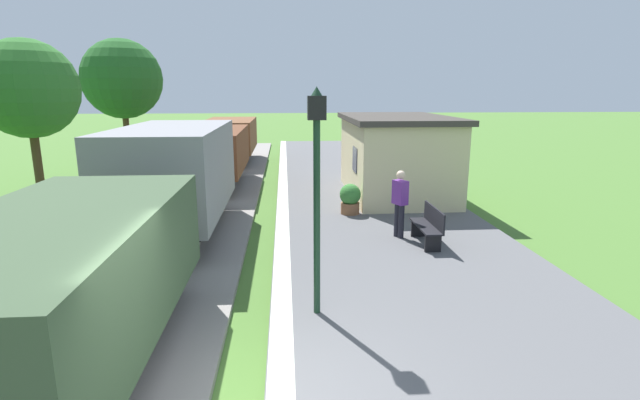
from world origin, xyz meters
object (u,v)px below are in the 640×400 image
(bench_near_hut, at_px, (429,225))
(potted_planter, at_px, (350,198))
(station_hut, at_px, (395,155))
(person_waiting, at_px, (400,201))
(tree_field_distant, at_px, (122,79))
(freight_train, at_px, (196,166))
(lamp_post_near, at_px, (317,162))
(tree_field_left, at_px, (28,89))

(bench_near_hut, relative_size, potted_planter, 1.64)
(station_hut, bearing_deg, potted_planter, -126.59)
(station_hut, height_order, person_waiting, station_hut)
(station_hut, bearing_deg, tree_field_distant, 149.17)
(station_hut, bearing_deg, freight_train, -173.31)
(bench_near_hut, height_order, person_waiting, person_waiting)
(potted_planter, relative_size, tree_field_distant, 0.15)
(lamp_post_near, relative_size, tree_field_left, 0.67)
(bench_near_hut, distance_m, tree_field_distant, 16.94)
(potted_planter, xyz_separation_m, tree_field_distant, (-9.40, 9.43, 3.67))
(station_hut, bearing_deg, lamp_post_near, -110.56)
(station_hut, bearing_deg, person_waiting, -101.72)
(bench_near_hut, bearing_deg, station_hut, 85.32)
(bench_near_hut, distance_m, potted_planter, 3.35)
(lamp_post_near, bearing_deg, bench_near_hut, 49.42)
(potted_planter, distance_m, tree_field_distant, 13.81)
(tree_field_left, bearing_deg, station_hut, 0.21)
(tree_field_left, height_order, tree_field_distant, tree_field_distant)
(freight_train, bearing_deg, lamp_post_near, -67.72)
(freight_train, height_order, potted_planter, freight_train)
(tree_field_distant, bearing_deg, person_waiting, -48.93)
(freight_train, bearing_deg, tree_field_left, 172.01)
(station_hut, xyz_separation_m, bench_near_hut, (-0.46, -5.64, -0.93))
(freight_train, relative_size, tree_field_left, 4.70)
(bench_near_hut, height_order, tree_field_distant, tree_field_distant)
(person_waiting, xyz_separation_m, lamp_post_near, (-2.36, -4.03, 1.62))
(freight_train, relative_size, bench_near_hut, 17.33)
(person_waiting, xyz_separation_m, tree_field_distant, (-10.32, 11.84, 3.21))
(freight_train, relative_size, person_waiting, 15.20)
(tree_field_distant, bearing_deg, lamp_post_near, -63.36)
(tree_field_left, bearing_deg, potted_planter, -14.30)
(tree_field_left, bearing_deg, person_waiting, -24.25)
(potted_planter, bearing_deg, lamp_post_near, -102.62)
(lamp_post_near, height_order, tree_field_left, tree_field_left)
(person_waiting, relative_size, lamp_post_near, 0.46)
(freight_train, xyz_separation_m, tree_field_distant, (-4.56, 7.58, 2.91))
(freight_train, distance_m, tree_field_left, 5.94)
(station_hut, relative_size, lamp_post_near, 1.57)
(freight_train, distance_m, lamp_post_near, 9.05)
(bench_near_hut, xyz_separation_m, lamp_post_near, (-2.94, -3.44, 2.08))
(person_waiting, bearing_deg, bench_near_hut, 109.61)
(freight_train, bearing_deg, station_hut, 6.69)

